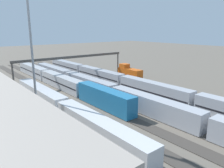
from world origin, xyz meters
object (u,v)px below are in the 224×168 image
train_on_track_2 (123,81)px  train_on_track_7 (64,109)px  train_on_track_0 (129,73)px  light_mast_1 (29,15)px  train_on_track_5 (58,80)px  train_on_track_4 (115,93)px  signal_gantry (73,59)px

train_on_track_2 → train_on_track_7: 27.06m
train_on_track_0 → train_on_track_2: bearing=127.5°
train_on_track_7 → light_mast_1: light_mast_1 is taller
train_on_track_5 → light_mast_1: size_ratio=2.07×
train_on_track_4 → train_on_track_7: 15.14m
train_on_track_2 → signal_gantry: 19.13m
train_on_track_2 → train_on_track_5: (13.15, 15.00, 0.11)m
signal_gantry → train_on_track_7: bearing=147.1°
train_on_track_5 → light_mast_1: 29.69m
light_mast_1 → signal_gantry: 33.51m
train_on_track_0 → train_on_track_4: 25.59m
train_on_track_4 → train_on_track_7: size_ratio=2.03×
train_on_track_0 → train_on_track_7: size_ratio=0.21×
train_on_track_5 → signal_gantry: signal_gantry is taller
train_on_track_4 → light_mast_1: 26.13m
light_mast_1 → signal_gantry: (22.74, -21.35, -12.24)m
train_on_track_0 → train_on_track_4: train_on_track_0 is taller
train_on_track_2 → signal_gantry: size_ratio=2.39×
light_mast_1 → train_on_track_4: bearing=-96.7°
train_on_track_0 → signal_gantry: bearing=62.8°
train_on_track_0 → train_on_track_5: size_ratio=0.15×
train_on_track_7 → signal_gantry: bearing=-32.9°
light_mast_1 → signal_gantry: light_mast_1 is taller
train_on_track_7 → light_mast_1: size_ratio=1.47×
train_on_track_5 → signal_gantry: bearing=-65.0°
train_on_track_4 → signal_gantry: size_ratio=2.39×
train_on_track_2 → signal_gantry: (16.64, 7.50, 5.74)m
train_on_track_2 → train_on_track_5: size_ratio=1.44×
train_on_track_4 → light_mast_1: bearing=83.3°
train_on_track_4 → train_on_track_5: 22.03m
train_on_track_2 → train_on_track_7: same height
train_on_track_0 → train_on_track_7: bearing=117.2°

